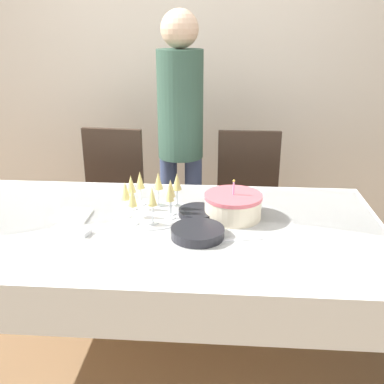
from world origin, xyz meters
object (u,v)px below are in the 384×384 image
(dining_chair_far_right, at_px, (248,201))
(person_standing, at_px, (180,124))
(champagne_tray, at_px, (151,198))
(plate_stack_main, at_px, (198,233))
(birthday_cake, at_px, (233,206))
(dining_chair_far_left, at_px, (110,197))
(plate_stack_dessert, at_px, (198,213))

(dining_chair_far_right, xyz_separation_m, person_standing, (-0.44, 0.02, 0.49))
(person_standing, bearing_deg, champagne_tray, -94.87)
(champagne_tray, relative_size, plate_stack_main, 1.63)
(birthday_cake, xyz_separation_m, champagne_tray, (-0.39, 0.01, 0.03))
(champagne_tray, bearing_deg, birthday_cake, -1.07)
(dining_chair_far_left, distance_m, plate_stack_dessert, 1.01)
(dining_chair_far_left, bearing_deg, person_standing, 2.99)
(champagne_tray, relative_size, person_standing, 0.22)
(dining_chair_far_left, relative_size, dining_chair_far_right, 1.00)
(champagne_tray, bearing_deg, person_standing, 85.13)
(dining_chair_far_right, relative_size, birthday_cake, 3.60)
(birthday_cake, relative_size, person_standing, 0.16)
(plate_stack_dessert, bearing_deg, champagne_tray, 177.83)
(champagne_tray, xyz_separation_m, plate_stack_main, (0.23, -0.23, -0.06))
(person_standing, bearing_deg, dining_chair_far_left, -177.01)
(plate_stack_dessert, bearing_deg, birthday_cake, 0.46)
(dining_chair_far_left, xyz_separation_m, plate_stack_dessert, (0.63, -0.75, 0.23))
(dining_chair_far_left, relative_size, person_standing, 0.57)
(dining_chair_far_right, bearing_deg, person_standing, 176.82)
(dining_chair_far_left, xyz_separation_m, champagne_tray, (0.40, -0.74, 0.30))
(birthday_cake, height_order, plate_stack_dessert, birthday_cake)
(dining_chair_far_right, height_order, birthday_cake, dining_chair_far_right)
(birthday_cake, xyz_separation_m, person_standing, (-0.32, 0.78, 0.21))
(plate_stack_main, bearing_deg, champagne_tray, 135.84)
(plate_stack_dessert, relative_size, person_standing, 0.11)
(dining_chair_far_left, bearing_deg, plate_stack_dessert, -50.15)
(dining_chair_far_left, distance_m, champagne_tray, 0.90)
(birthday_cake, distance_m, plate_stack_main, 0.27)
(dining_chair_far_right, distance_m, champagne_tray, 0.95)
(plate_stack_main, bearing_deg, birthday_cake, 55.29)
(plate_stack_main, bearing_deg, dining_chair_far_left, 123.30)
(birthday_cake, bearing_deg, champagne_tray, 178.93)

